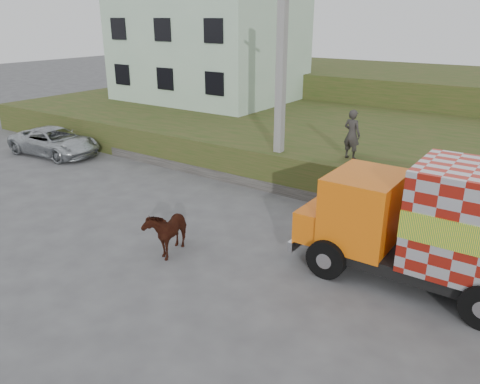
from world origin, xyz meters
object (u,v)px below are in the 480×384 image
Objects in this scene: cargo_truck at (465,232)px; cow at (167,230)px; pedestrian at (352,134)px; suv at (54,142)px; utility_pole at (281,84)px.

cow is at bearing -161.62° from cargo_truck.
pedestrian is at bearing 135.64° from cargo_truck.
cow is (-7.27, -2.40, -0.98)m from cargo_truck.
cargo_truck is at bearing -100.24° from suv.
utility_pole reaches higher than suv.
utility_pole reaches higher than cow.
pedestrian is (13.99, 2.82, 1.74)m from suv.
suv is (-18.76, 1.86, -1.01)m from cargo_truck.
utility_pole is at bearing 25.86° from pedestrian.
cargo_truck is (7.39, -4.00, -2.41)m from utility_pole.
pedestrian is at bearing 54.98° from cow.
cargo_truck is at bearing -28.42° from utility_pole.
cow is 12.26m from suv.
cow is 0.90× the size of pedestrian.
cargo_truck is at bearing 146.74° from pedestrian.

